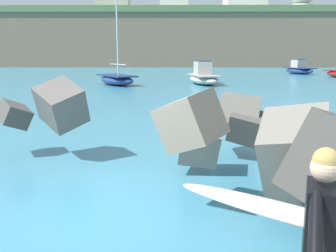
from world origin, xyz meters
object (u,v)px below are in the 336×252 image
at_px(boat_near_centre, 204,77).
at_px(boat_mid_left, 299,69).
at_px(boat_near_right, 117,79).
at_px(surfer_with_board, 313,238).
at_px(station_building_east, 113,2).
at_px(station_building_west, 114,3).

height_order(boat_near_centre, boat_mid_left, boat_near_centre).
bearing_deg(boat_near_right, surfer_with_board, -78.35).
distance_m(boat_near_centre, boat_near_right, 7.52).
xyz_separation_m(boat_near_centre, boat_near_right, (-7.45, -1.02, -0.14)).
bearing_deg(boat_near_right, boat_mid_left, 38.69).
height_order(boat_near_right, station_building_east, station_building_east).
distance_m(boat_near_centre, station_building_east, 59.37).
xyz_separation_m(boat_near_centre, boat_mid_left, (13.78, 15.98, -0.03)).
distance_m(boat_near_centre, boat_mid_left, 21.10).
bearing_deg(surfer_with_board, boat_near_right, 101.65).
xyz_separation_m(surfer_with_board, station_building_east, (-14.93, 84.64, 13.03)).
bearing_deg(station_building_west, boat_near_right, -81.21).
bearing_deg(station_building_west, station_building_east, -115.15).
distance_m(station_building_west, station_building_east, 0.72).
relative_size(surfer_with_board, boat_near_centre, 0.36).
bearing_deg(surfer_with_board, station_building_west, 99.74).
distance_m(surfer_with_board, boat_near_right, 28.88).
xyz_separation_m(surfer_with_board, boat_mid_left, (15.40, 45.27, -0.68)).
relative_size(surfer_with_board, boat_mid_left, 0.41).
bearing_deg(surfer_with_board, boat_mid_left, 71.21).
xyz_separation_m(surfer_with_board, boat_near_centre, (1.62, 29.29, -0.64)).
distance_m(boat_near_right, boat_mid_left, 27.20).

